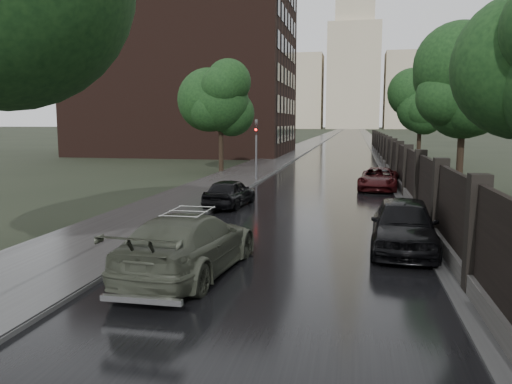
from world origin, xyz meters
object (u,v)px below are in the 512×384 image
tree_right_c (420,109)px  car_right_near (404,225)px  tree_right_b (463,101)px  car_right_far (379,179)px  tree_left_far (221,103)px  traffic_light (256,145)px  hatchback_left (230,193)px  volga_sedan (189,244)px

tree_right_c → car_right_near: tree_right_c is taller
tree_right_b → tree_right_c: (0.00, 18.00, 0.00)m
tree_right_b → car_right_far: 6.05m
car_right_near → car_right_far: car_right_near is taller
tree_left_far → car_right_near: 24.62m
traffic_light → car_right_far: 8.21m
hatchback_left → car_right_near: (7.00, -6.61, 0.14)m
volga_sedan → traffic_light: bearing=-78.7°
traffic_light → car_right_near: size_ratio=0.86×
traffic_light → tree_right_c: bearing=51.8°
tree_right_c → traffic_light: bearing=-128.2°
tree_right_c → volga_sedan: bearing=-105.5°
volga_sedan → tree_right_b: bearing=-114.8°
tree_right_b → hatchback_left: (-11.10, -6.75, -4.30)m
tree_right_b → hatchback_left: size_ratio=1.84×
hatchback_left → car_right_far: bearing=-128.3°
tree_left_far → hatchback_left: 16.07m
hatchback_left → car_right_near: car_right_near is taller
traffic_light → car_right_far: traffic_light is taller
traffic_light → volga_sedan: size_ratio=0.74×
car_right_far → volga_sedan: bearing=-101.9°
tree_left_far → tree_right_b: bearing=-27.3°
tree_right_b → traffic_light: 12.44m
tree_right_c → car_right_far: (-4.21, -17.59, -4.32)m
tree_right_b → hatchback_left: 13.69m
tree_left_far → volga_sedan: size_ratio=1.38×
car_right_near → volga_sedan: bearing=-145.0°
tree_right_c → traffic_light: size_ratio=1.75×
traffic_light → hatchback_left: bearing=-85.9°
car_right_near → tree_right_c: bearing=85.8°
tree_right_c → car_right_near: bearing=-97.4°
traffic_light → hatchback_left: (0.70, -9.75, -1.75)m
tree_left_far → car_right_near: tree_left_far is taller
volga_sedan → tree_right_c: bearing=-100.5°
traffic_light → tree_left_far: bearing=126.5°
hatchback_left → car_right_near: size_ratio=0.82×
volga_sedan → tree_left_far: bearing=-71.7°
tree_left_far → tree_right_b: (15.50, -8.00, -0.29)m
car_right_far → traffic_light: bearing=166.8°
volga_sedan → hatchback_left: volga_sedan is taller
tree_left_far → traffic_light: 6.84m
car_right_near → car_right_far: size_ratio=1.02×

